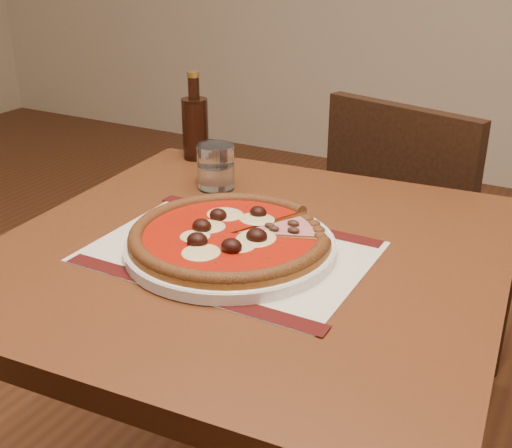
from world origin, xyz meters
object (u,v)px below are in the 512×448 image
(table, at_px, (250,299))
(chair_far, at_px, (412,237))
(bottle, at_px, (195,125))
(plate, at_px, (230,246))
(pizza, at_px, (230,235))
(water_glass, at_px, (216,167))

(table, height_order, chair_far, chair_far)
(bottle, bearing_deg, table, -45.53)
(plate, bearing_deg, pizza, -135.71)
(pizza, height_order, bottle, bottle)
(chair_far, xyz_separation_m, water_glass, (-0.28, -0.52, 0.31))
(plate, height_order, pizza, pizza)
(plate, xyz_separation_m, bottle, (-0.31, 0.37, 0.07))
(chair_far, relative_size, bottle, 4.38)
(table, bearing_deg, bottle, 134.47)
(pizza, relative_size, bottle, 1.64)
(plate, height_order, bottle, bottle)
(bottle, bearing_deg, pizza, -49.96)
(plate, distance_m, water_glass, 0.29)
(table, distance_m, chair_far, 0.74)
(bottle, bearing_deg, plate, -49.91)
(plate, relative_size, bottle, 1.72)
(table, relative_size, chair_far, 1.01)
(table, xyz_separation_m, chair_far, (0.09, 0.71, -0.16))
(plate, distance_m, pizza, 0.02)
(table, bearing_deg, water_glass, 133.88)
(water_glass, distance_m, bottle, 0.20)
(table, distance_m, plate, 0.12)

